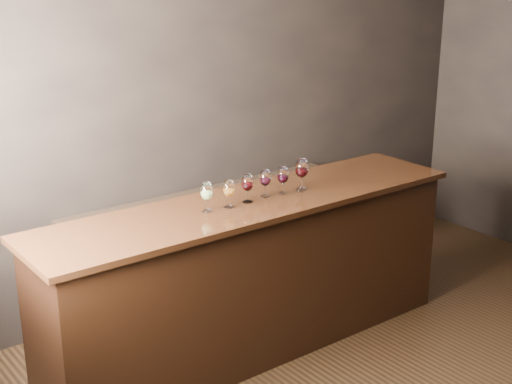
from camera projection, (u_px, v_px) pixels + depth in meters
room_shell at (436, 106)px, 3.69m from camera, size 5.02×4.52×2.81m
bar_counter at (253, 278)px, 4.75m from camera, size 2.92×0.65×1.02m
bar_top at (253, 203)px, 4.59m from camera, size 3.02×0.72×0.04m
back_bar_shelf at (213, 247)px, 5.49m from camera, size 2.37×0.40×0.85m
glass_white at (207, 192)px, 4.34m from camera, size 0.08×0.08×0.18m
glass_amber at (229, 190)px, 4.41m from camera, size 0.07×0.07×0.18m
glass_red_a at (247, 184)px, 4.51m from camera, size 0.08×0.08×0.18m
glass_red_b at (265, 179)px, 4.62m from camera, size 0.08×0.08×0.18m
glass_red_c at (283, 176)px, 4.68m from camera, size 0.08×0.08×0.18m
glass_red_d at (302, 169)px, 4.75m from camera, size 0.09×0.09×0.21m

